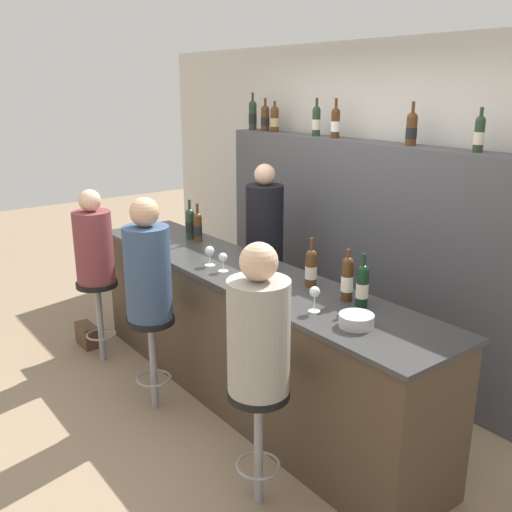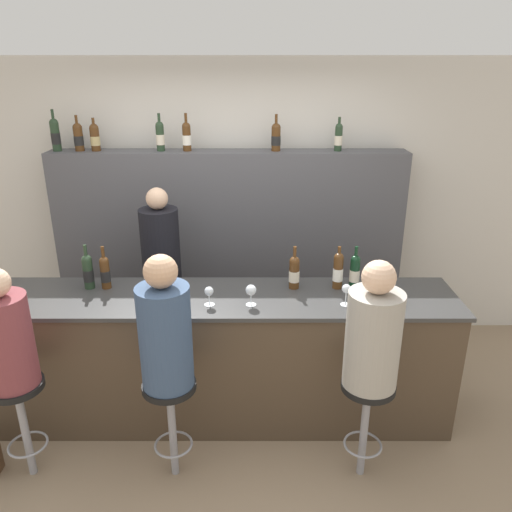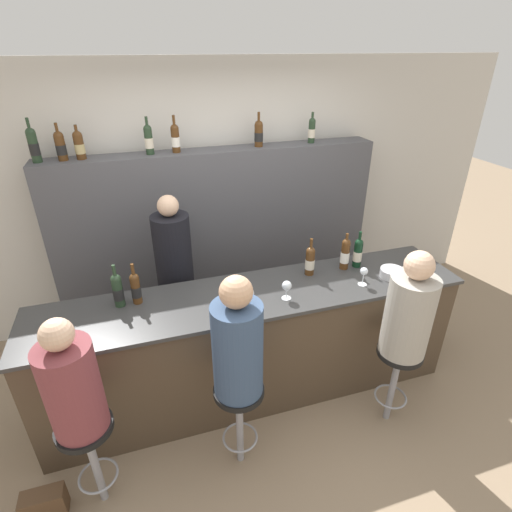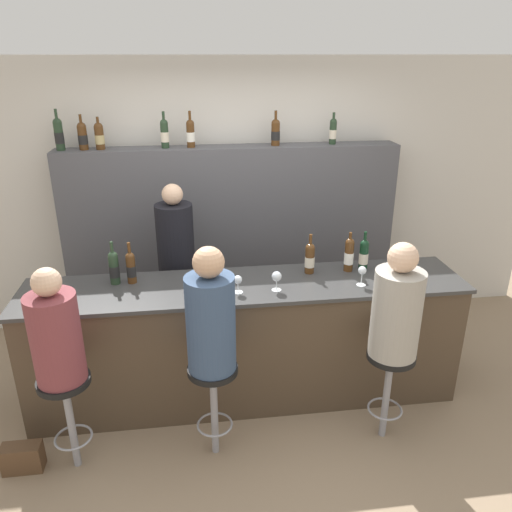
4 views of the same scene
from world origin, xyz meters
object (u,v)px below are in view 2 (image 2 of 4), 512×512
(bartender, at_px, (165,291))
(guest_seated_middle, at_px, (166,330))
(wine_bottle_counter_3, at_px, (339,270))
(bar_stool_right, at_px, (368,406))
(wine_bottle_backbar_2, at_px, (96,137))
(wine_glass_1, at_px, (210,292))
(wine_bottle_counter_2, at_px, (295,272))
(wine_bottle_counter_4, at_px, (356,271))
(wine_bottle_backbar_6, at_px, (340,137))
(wine_bottle_backbar_1, at_px, (80,137))
(guest_seated_left, at_px, (7,336))
(wine_bottle_backbar_4, at_px, (188,136))
(bar_stool_left, at_px, (21,405))
(wine_glass_0, at_px, (185,291))
(bar_stool_middle, at_px, (172,405))
(wine_bottle_backbar_0, at_px, (57,134))
(wine_glass_2, at_px, (252,291))
(wine_glass_3, at_px, (348,290))
(wine_bottle_counter_0, at_px, (89,271))
(metal_bowl, at_px, (388,298))
(wine_bottle_counter_1, at_px, (106,272))
(guest_seated_right, at_px, (375,334))
(wine_bottle_backbar_5, at_px, (277,137))
(wine_bottle_backbar_3, at_px, (161,136))

(bartender, bearing_deg, guest_seated_middle, -78.92)
(wine_bottle_counter_3, height_order, bar_stool_right, wine_bottle_counter_3)
(wine_bottle_backbar_2, distance_m, wine_glass_1, 1.90)
(wine_bottle_counter_2, relative_size, wine_bottle_counter_4, 1.00)
(wine_bottle_counter_4, xyz_separation_m, wine_bottle_backbar_6, (-0.00, 1.05, 0.81))
(wine_bottle_backbar_1, distance_m, guest_seated_left, 2.01)
(wine_bottle_backbar_4, distance_m, wine_glass_1, 1.60)
(wine_bottle_backbar_6, relative_size, bar_stool_left, 0.41)
(wine_glass_0, xyz_separation_m, bar_stool_right, (1.18, -0.47, -0.57))
(bar_stool_middle, bearing_deg, wine_bottle_backbar_2, 115.40)
(wine_bottle_counter_2, distance_m, wine_bottle_backbar_0, 2.40)
(bar_stool_right, bearing_deg, guest_seated_middle, 180.00)
(wine_glass_2, bearing_deg, wine_bottle_backbar_4, 113.00)
(wine_glass_3, bearing_deg, wine_bottle_counter_0, 171.32)
(wine_bottle_counter_3, bearing_deg, metal_bowl, -38.45)
(wine_bottle_counter_3, relative_size, wine_glass_1, 2.39)
(wine_bottle_counter_2, xyz_separation_m, bartender, (-1.04, 0.44, -0.37))
(wine_bottle_counter_1, distance_m, bar_stool_right, 2.02)
(wine_bottle_counter_1, relative_size, bar_stool_middle, 0.46)
(wine_bottle_counter_1, bearing_deg, wine_glass_0, -24.64)
(wine_bottle_backbar_0, height_order, wine_bottle_backbar_6, wine_bottle_backbar_0)
(wine_bottle_counter_3, relative_size, wine_glass_0, 2.22)
(wine_bottle_counter_0, height_order, wine_glass_2, wine_bottle_counter_0)
(wine_bottle_backbar_6, xyz_separation_m, wine_glass_3, (-0.10, -1.32, -0.83))
(bar_stool_right, bearing_deg, wine_bottle_backbar_1, 141.08)
(wine_bottle_backbar_0, xyz_separation_m, bar_stool_right, (2.41, -1.79, -1.43))
(wine_glass_0, bearing_deg, wine_bottle_backbar_4, 94.79)
(wine_glass_0, xyz_separation_m, bar_stool_left, (-0.99, -0.47, -0.57))
(guest_seated_right, bearing_deg, guest_seated_middle, 180.00)
(wine_bottle_backbar_1, bearing_deg, wine_bottle_backbar_4, 0.00)
(wine_bottle_backbar_5, relative_size, bar_stool_middle, 0.44)
(wine_bottle_counter_0, relative_size, wine_bottle_backbar_6, 1.16)
(bar_stool_right, bearing_deg, wine_glass_2, 147.22)
(wine_bottle_counter_2, relative_size, wine_glass_3, 2.10)
(wine_bottle_backbar_4, distance_m, wine_bottle_backbar_6, 1.30)
(wine_bottle_backbar_3, bearing_deg, wine_glass_3, -42.78)
(metal_bowl, xyz_separation_m, guest_seated_right, (-0.21, -0.50, 0.01))
(bar_stool_right, bearing_deg, wine_bottle_backbar_0, 143.42)
(wine_bottle_backbar_6, bearing_deg, wine_bottle_counter_4, -89.76)
(wine_bottle_counter_0, height_order, wine_bottle_counter_3, wine_bottle_counter_0)
(bar_stool_middle, distance_m, bartender, 1.23)
(wine_bottle_backbar_6, bearing_deg, guest_seated_left, -140.69)
(wine_bottle_counter_3, distance_m, bartender, 1.48)
(guest_seated_middle, relative_size, guest_seated_right, 1.04)
(wine_bottle_counter_2, distance_m, wine_bottle_counter_4, 0.44)
(wine_bottle_backbar_0, relative_size, metal_bowl, 1.83)
(wine_bottle_backbar_6, distance_m, metal_bowl, 1.59)
(wine_bottle_backbar_0, relative_size, guest_seated_right, 0.43)
(wine_glass_1, bearing_deg, wine_bottle_counter_4, 15.11)
(wine_bottle_backbar_2, height_order, wine_bottle_backbar_3, wine_bottle_backbar_3)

